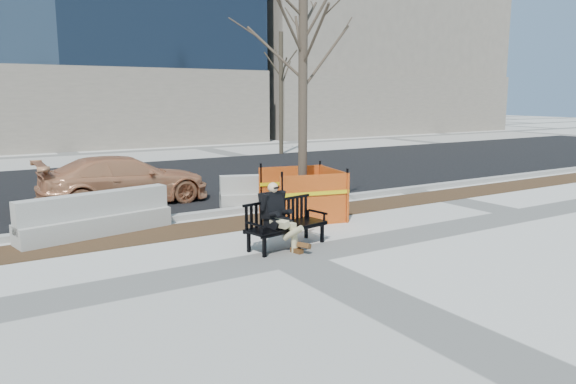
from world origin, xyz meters
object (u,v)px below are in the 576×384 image
Objects in this scene: tree_fence at (302,218)px; sedan at (126,204)px; bench at (287,247)px; jersey_barrier_right at (279,207)px; seated_man at (276,249)px; jersey_barrier_left at (97,235)px.

sedan is at bearing 127.85° from tree_fence.
bench is 2.32m from tree_fence.
tree_fence is 1.27m from jersey_barrier_right.
jersey_barrier_right is at bearing 47.48° from seated_man.
tree_fence is at bearing -22.69° from jersey_barrier_left.
jersey_barrier_right is (1.87, 3.04, 0.00)m from seated_man.
tree_fence is at bearing -77.62° from jersey_barrier_right.
seated_man is 2.46m from tree_fence.
jersey_barrier_left is at bearing 124.52° from bench.
tree_fence reaches higher than jersey_barrier_right.
jersey_barrier_left is at bearing 155.72° from sedan.
bench is 0.39× the size of sedan.
seated_man reaches higher than jersey_barrier_right.
bench is at bearing -130.03° from tree_fence.
tree_fence is (1.70, 1.78, 0.00)m from seated_man.
sedan is (-1.11, 5.40, 0.00)m from seated_man.
jersey_barrier_left reaches higher than jersey_barrier_right.
sedan is 3.81m from jersey_barrier_right.
jersey_barrier_left is (-4.14, 0.83, 0.00)m from tree_fence.
seated_man is (-0.21, 0.00, 0.00)m from bench.
sedan reaches higher than bench.
tree_fence is at bearing 39.11° from bench.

